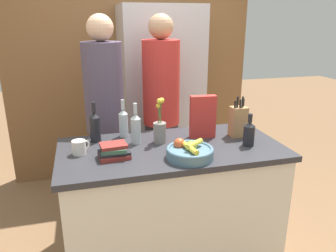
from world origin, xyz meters
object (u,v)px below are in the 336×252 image
bottle_vinegar (123,122)px  person_at_sink (105,112)px  flower_vase (160,128)px  refrigerator (161,98)px  knife_block (238,121)px  bottle_oil (136,128)px  book_stack (114,151)px  bottle_water (249,133)px  bottle_wine (95,126)px  coffee_mug (79,147)px  cereal_box (203,117)px  fruit_bowl (189,151)px  person_in_blue (161,106)px

bottle_vinegar → person_at_sink: bearing=106.1°
flower_vase → bottle_vinegar: (-0.23, 0.19, 0.01)m
refrigerator → bottle_vinegar: refrigerator is taller
flower_vase → knife_block: bearing=-2.3°
bottle_oil → bottle_vinegar: size_ratio=1.03×
refrigerator → flower_vase: bearing=-104.1°
book_stack → bottle_oil: bearing=50.3°
bottle_water → bottle_wine: bearing=160.7°
bottle_wine → bottle_water: (1.02, -0.36, -0.02)m
coffee_mug → bottle_wine: (0.11, 0.21, 0.07)m
cereal_box → bottle_wine: 0.78m
book_stack → bottle_wine: 0.35m
refrigerator → cereal_box: size_ratio=6.05×
flower_vase → bottle_wine: bearing=162.5°
cereal_box → fruit_bowl: bearing=-122.3°
refrigerator → person_at_sink: bearing=-133.5°
flower_vase → bottle_oil: size_ratio=1.11×
cereal_box → bottle_oil: size_ratio=1.08×
fruit_bowl → bottle_water: size_ratio=1.32×
bottle_wine → bottle_water: 1.08m
cereal_box → refrigerator: bearing=91.0°
knife_block → bottle_water: knife_block is taller
knife_block → bottle_wine: bearing=171.0°
person_at_sink → bottle_water: bearing=-51.6°
knife_block → person_in_blue: size_ratio=0.17×
person_in_blue → flower_vase: bearing=-124.6°
refrigerator → bottle_wine: 1.33m
refrigerator → cereal_box: refrigerator is taller
book_stack → person_in_blue: (0.51, 0.81, 0.06)m
fruit_bowl → bottle_water: bottle_water is taller
bottle_oil → person_at_sink: size_ratio=0.16×
cereal_box → person_in_blue: (-0.17, 0.60, -0.05)m
knife_block → person_in_blue: 0.77m
coffee_mug → person_at_sink: person_at_sink is taller
cereal_box → coffee_mug: cereal_box is taller
knife_block → cereal_box: 0.27m
coffee_mug → bottle_water: size_ratio=0.51×
knife_block → person_at_sink: person_at_sink is taller
flower_vase → cereal_box: flower_vase is taller
fruit_bowl → cereal_box: bearing=57.7°
flower_vase → bottle_vinegar: size_ratio=1.15×
coffee_mug → bottle_vinegar: bottle_vinegar is taller
flower_vase → bottle_oil: 0.17m
flower_vase → bottle_water: flower_vase is taller
coffee_mug → knife_block: bearing=2.4°
book_stack → bottle_wine: size_ratio=0.70×
refrigerator → coffee_mug: size_ratio=16.37×
refrigerator → person_in_blue: bearing=-103.2°
cereal_box → person_at_sink: bearing=141.6°
bottle_wine → bottle_oil: bearing=-22.9°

